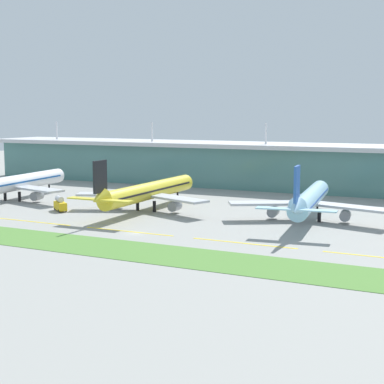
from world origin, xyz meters
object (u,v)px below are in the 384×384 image
at_px(airliner_nearest, 14,183).
at_px(fuel_truck, 60,204).
at_px(airliner_near_middle, 148,191).
at_px(airliner_far_middle, 310,200).

height_order(airliner_nearest, fuel_truck, airliner_nearest).
bearing_deg(fuel_truck, airliner_nearest, 158.71).
height_order(airliner_nearest, airliner_near_middle, same).
distance_m(airliner_nearest, airliner_far_middle, 110.69).
bearing_deg(airliner_far_middle, airliner_near_middle, -174.33).
xyz_separation_m(airliner_far_middle, fuel_truck, (-79.40, -19.31, -4.18)).
relative_size(airliner_nearest, fuel_truck, 9.20).
distance_m(airliner_nearest, airliner_near_middle, 56.87).
relative_size(airliner_near_middle, fuel_truck, 8.98).
bearing_deg(fuel_truck, airliner_far_middle, 13.67).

